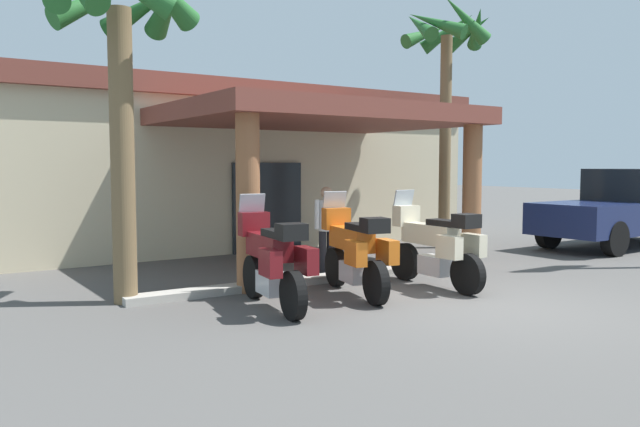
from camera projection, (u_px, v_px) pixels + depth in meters
name	position (u px, v px, depth m)	size (l,w,h in m)	color
ground_plane	(485.00, 305.00, 9.20)	(80.00, 80.00, 0.00)	#514F4C
motel_building	(219.00, 165.00, 16.98)	(13.28, 10.46, 4.00)	beige
motorcycle_maroon	(273.00, 260.00, 8.94)	(0.78, 2.21, 1.61)	black
motorcycle_orange	(355.00, 251.00, 9.85)	(0.90, 2.19, 1.61)	black
motorcycle_cream	(436.00, 246.00, 10.51)	(0.71, 2.21, 1.61)	black
pedestrian	(326.00, 224.00, 11.84)	(0.53, 0.32, 1.64)	black
pickup_truck_navy	(623.00, 209.00, 15.80)	(5.28, 2.13, 1.95)	black
palm_tree_roadside	(120.00, 39.00, 9.06)	(2.29, 2.35, 5.17)	brown
palm_tree_near_portico	(448.00, 55.00, 15.29)	(2.30, 2.28, 6.01)	brown
curb_strip	(313.00, 280.00, 10.95)	(6.57, 0.36, 0.12)	#ADA89E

